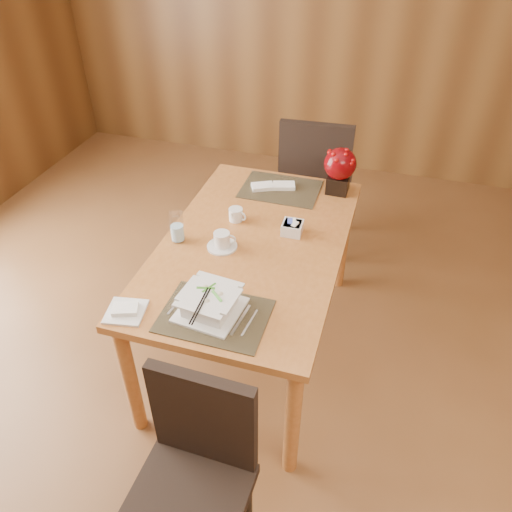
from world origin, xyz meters
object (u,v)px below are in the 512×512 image
(soup_setting, at_px, (210,303))
(coffee_cup, at_px, (222,241))
(creamer_jug, at_px, (236,214))
(dining_table, at_px, (253,257))
(near_chair, at_px, (194,469))
(sugar_caddy, at_px, (292,228))
(bread_plate, at_px, (126,312))
(water_glass, at_px, (177,227))
(far_chair, at_px, (315,179))
(berry_decor, at_px, (340,168))

(soup_setting, xyz_separation_m, coffee_cup, (-0.11, 0.45, -0.01))
(soup_setting, relative_size, creamer_jug, 2.92)
(dining_table, bearing_deg, coffee_cup, -148.62)
(soup_setting, bearing_deg, near_chair, -70.12)
(creamer_jug, relative_size, near_chair, 0.11)
(creamer_jug, height_order, sugar_caddy, creamer_jug)
(coffee_cup, height_order, bread_plate, coffee_cup)
(creamer_jug, bearing_deg, dining_table, -31.12)
(water_glass, relative_size, near_chair, 0.18)
(near_chair, bearing_deg, creamer_jug, 103.07)
(soup_setting, relative_size, coffee_cup, 1.85)
(coffee_cup, distance_m, water_glass, 0.24)
(bread_plate, relative_size, far_chair, 0.16)
(dining_table, distance_m, far_chair, 1.04)
(berry_decor, height_order, near_chair, berry_decor)
(coffee_cup, xyz_separation_m, far_chair, (0.26, 1.11, -0.21))
(berry_decor, xyz_separation_m, far_chair, (-0.20, 0.40, -0.32))
(creamer_jug, height_order, bread_plate, creamer_jug)
(coffee_cup, height_order, creamer_jug, coffee_cup)
(soup_setting, height_order, creamer_jug, soup_setting)
(sugar_caddy, bearing_deg, bread_plate, -124.75)
(coffee_cup, relative_size, berry_decor, 0.56)
(berry_decor, relative_size, near_chair, 0.30)
(water_glass, xyz_separation_m, creamer_jug, (0.22, 0.26, -0.05))
(creamer_jug, xyz_separation_m, bread_plate, (-0.22, -0.81, -0.03))
(creamer_jug, bearing_deg, berry_decor, 61.68)
(creamer_jug, bearing_deg, soup_setting, -62.52)
(near_chair, bearing_deg, coffee_cup, 105.20)
(creamer_jug, distance_m, berry_decor, 0.67)
(coffee_cup, bearing_deg, creamer_jug, 92.85)
(water_glass, height_order, creamer_jug, water_glass)
(water_glass, xyz_separation_m, near_chair, (0.48, -1.00, -0.32))
(coffee_cup, distance_m, berry_decor, 0.85)
(soup_setting, bearing_deg, dining_table, 93.26)
(dining_table, distance_m, near_chair, 1.10)
(coffee_cup, relative_size, water_glass, 0.92)
(dining_table, bearing_deg, creamer_jug, 131.29)
(near_chair, bearing_deg, far_chair, 91.17)
(dining_table, distance_m, sugar_caddy, 0.25)
(coffee_cup, xyz_separation_m, near_chair, (0.25, -1.01, -0.28))
(soup_setting, xyz_separation_m, near_chair, (0.14, -0.56, -0.29))
(creamer_jug, relative_size, berry_decor, 0.36)
(near_chair, distance_m, far_chair, 2.12)
(coffee_cup, height_order, near_chair, near_chair)
(sugar_caddy, bearing_deg, berry_decor, 72.53)
(coffee_cup, bearing_deg, far_chair, 77.01)
(near_chair, bearing_deg, water_glass, 117.16)
(near_chair, bearing_deg, sugar_caddy, 88.69)
(creamer_jug, bearing_deg, sugar_caddy, 12.15)
(sugar_caddy, relative_size, far_chair, 0.10)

